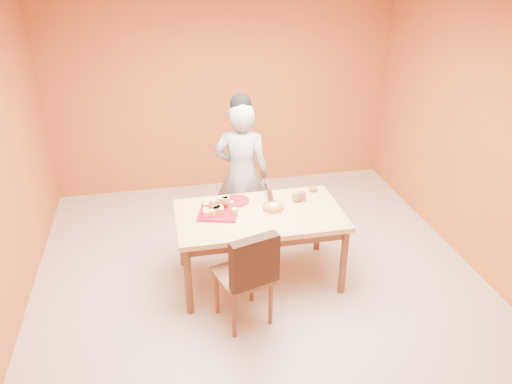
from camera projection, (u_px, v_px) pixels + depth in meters
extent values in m
plane|color=beige|center=(263.00, 290.00, 4.95)|extent=(5.00, 5.00, 0.00)
plane|color=white|center=(266.00, 1.00, 3.72)|extent=(5.00, 5.00, 0.00)
plane|color=#BA642B|center=(223.00, 90.00, 6.51)|extent=(4.50, 0.00, 4.50)
plane|color=#BA642B|center=(495.00, 146.00, 4.74)|extent=(0.00, 5.00, 5.00)
cube|color=tan|center=(259.00, 215.00, 4.80)|extent=(1.60, 0.90, 0.05)
cube|color=brown|center=(259.00, 222.00, 4.83)|extent=(1.48, 0.78, 0.10)
cylinder|color=brown|center=(188.00, 281.00, 4.50)|extent=(0.07, 0.07, 0.71)
cylinder|color=brown|center=(182.00, 236.00, 5.18)|extent=(0.07, 0.07, 0.71)
cylinder|color=brown|center=(343.00, 262.00, 4.77)|extent=(0.07, 0.07, 0.71)
cylinder|color=brown|center=(318.00, 221.00, 5.45)|extent=(0.07, 0.07, 0.71)
imported|color=#98979A|center=(242.00, 174.00, 5.43)|extent=(0.68, 0.54, 1.64)
cube|color=maroon|center=(219.00, 212.00, 4.79)|extent=(0.45, 0.45, 0.02)
cylinder|color=maroon|center=(237.00, 201.00, 5.00)|extent=(0.27, 0.27, 0.01)
cylinder|color=white|center=(273.00, 210.00, 4.84)|extent=(0.32, 0.32, 0.01)
cylinder|color=#CC7934|center=(273.00, 207.00, 4.83)|extent=(0.21, 0.21, 0.05)
cube|color=silver|center=(270.00, 196.00, 4.97)|extent=(0.10, 0.27, 0.01)
ellipsoid|color=olive|center=(296.00, 196.00, 4.97)|extent=(0.12, 0.11, 0.13)
cylinder|color=#B61B77|center=(302.00, 196.00, 5.00)|extent=(0.07, 0.07, 0.09)
cylinder|color=#3E2011|center=(313.00, 190.00, 5.20)|extent=(0.10, 0.10, 0.03)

